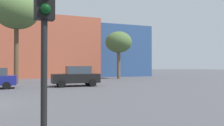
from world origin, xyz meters
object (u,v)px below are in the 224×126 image
(traffic_light_near_right, at_px, (44,21))
(bare_tree_2, at_px, (119,43))
(parked_car_3, at_px, (76,76))
(bare_tree_0, at_px, (17,13))

(traffic_light_near_right, xyz_separation_m, bare_tree_2, (11.83, 24.92, 2.53))
(parked_car_3, bearing_deg, traffic_light_near_right, 76.17)
(parked_car_3, bearing_deg, bare_tree_2, -130.07)
(parked_car_3, height_order, traffic_light_near_right, traffic_light_near_right)
(traffic_light_near_right, bearing_deg, parked_car_3, 161.10)
(parked_car_3, relative_size, bare_tree_0, 0.45)
(parked_car_3, xyz_separation_m, traffic_light_near_right, (-3.77, -15.34, 1.73))
(parked_car_3, bearing_deg, bare_tree_0, -43.78)
(parked_car_3, height_order, bare_tree_2, bare_tree_2)
(parked_car_3, distance_m, bare_tree_2, 13.23)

